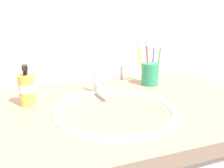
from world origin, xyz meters
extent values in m
cube|color=beige|center=(0.00, 0.38, 1.20)|extent=(2.40, 0.04, 2.40)
cube|color=gray|center=(0.00, 0.00, 0.85)|extent=(1.20, 0.67, 0.05)
ellipsoid|color=white|center=(0.01, -0.03, 0.82)|extent=(0.38, 0.38, 0.10)
torus|color=white|center=(0.01, -0.03, 0.87)|extent=(0.44, 0.44, 0.02)
cylinder|color=#595B60|center=(0.01, -0.03, 0.78)|extent=(0.03, 0.03, 0.01)
cylinder|color=silver|center=(0.01, 0.19, 0.92)|extent=(0.02, 0.02, 0.09)
cylinder|color=silver|center=(0.01, 0.13, 0.90)|extent=(0.02, 0.14, 0.04)
cylinder|color=silver|center=(0.01, 0.21, 0.97)|extent=(0.01, 0.05, 0.01)
cylinder|color=#2D9966|center=(0.28, 0.21, 0.93)|extent=(0.08, 0.08, 0.10)
cylinder|color=red|center=(0.28, 0.23, 0.97)|extent=(0.02, 0.03, 0.19)
cube|color=white|center=(0.27, 0.24, 1.07)|extent=(0.01, 0.02, 0.03)
cylinder|color=yellow|center=(0.26, 0.25, 0.97)|extent=(0.03, 0.05, 0.17)
cube|color=white|center=(0.25, 0.27, 1.05)|extent=(0.02, 0.02, 0.03)
cylinder|color=purple|center=(0.30, 0.23, 0.97)|extent=(0.02, 0.01, 0.18)
cube|color=white|center=(0.31, 0.23, 1.06)|extent=(0.02, 0.01, 0.02)
cylinder|color=green|center=(0.32, 0.20, 0.97)|extent=(0.03, 0.01, 0.18)
cube|color=white|center=(0.33, 0.20, 1.06)|extent=(0.02, 0.01, 0.03)
cylinder|color=#DBCC4C|center=(-0.27, 0.14, 0.93)|extent=(0.06, 0.06, 0.12)
cylinder|color=black|center=(-0.27, 0.14, 1.00)|extent=(0.02, 0.02, 0.02)
cube|color=black|center=(-0.27, 0.12, 1.02)|extent=(0.02, 0.04, 0.02)
cylinder|color=white|center=(-0.27, 0.14, 0.94)|extent=(0.06, 0.06, 0.03)
camera|label=1|loc=(-0.27, -0.77, 1.20)|focal=38.63mm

